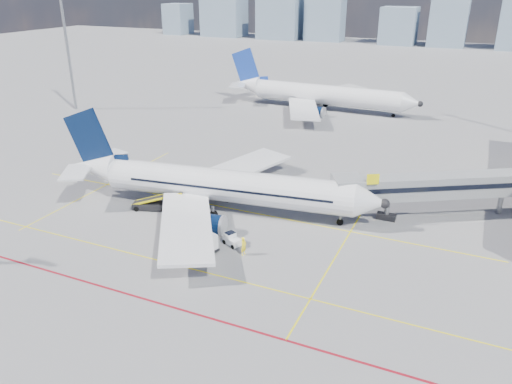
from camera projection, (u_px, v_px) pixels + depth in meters
ground at (205, 238)px, 54.16m from camera, size 420.00×420.00×0.00m
apron_markings at (182, 254)px, 51.09m from camera, size 90.00×35.12×0.01m
jet_bridge at (452, 186)px, 57.99m from camera, size 23.55×15.78×6.30m
floodlight_mast_nw at (67, 44)px, 103.19m from camera, size 3.20×0.61×25.45m
distant_skyline at (429, 17)px, 208.94m from camera, size 253.23×14.51×29.22m
main_aircraft at (214, 185)px, 59.79m from camera, size 40.15×34.85×11.76m
second_aircraft at (319, 94)px, 107.23m from camera, size 42.94×37.40×12.51m
baggage_tug at (232, 239)px, 52.61m from camera, size 2.24×1.87×1.36m
cargo_dolly at (202, 240)px, 51.52m from camera, size 3.95×2.68×1.99m
belt_loader at (153, 204)px, 60.72m from camera, size 6.48×3.30×2.62m
ramp_worker at (244, 246)px, 50.55m from camera, size 0.60×0.80×1.97m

